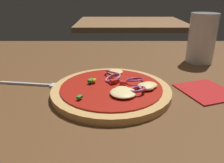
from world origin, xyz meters
TOP-DOWN VIEW (x-y plane):
  - dining_table at (0.00, 0.00)m, footprint 1.50×1.09m
  - pizza at (0.02, 0.01)m, footprint 0.25×0.25m
  - fork at (-0.15, 0.06)m, footprint 0.18×0.04m
  - beer_glass at (0.29, 0.24)m, footprint 0.08×0.08m
  - napkin at (0.23, 0.02)m, footprint 0.13×0.14m
  - background_table at (0.16, 1.21)m, footprint 0.75×0.58m

SIDE VIEW (x-z plane):
  - dining_table at x=0.00m, z-range 0.00..0.03m
  - background_table at x=0.16m, z-range 0.00..0.03m
  - napkin at x=0.23m, z-range 0.03..0.04m
  - fork at x=-0.15m, z-range 0.03..0.04m
  - pizza at x=0.02m, z-range 0.03..0.06m
  - beer_glass at x=0.29m, z-range 0.02..0.17m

